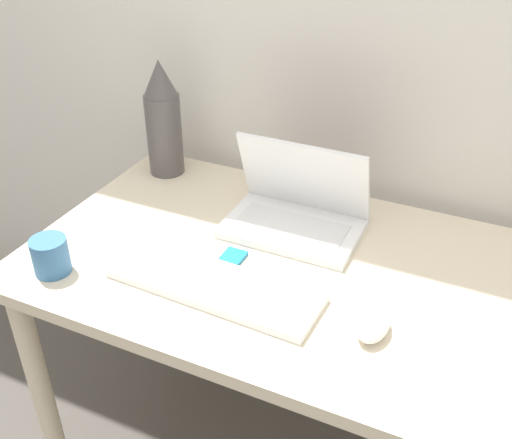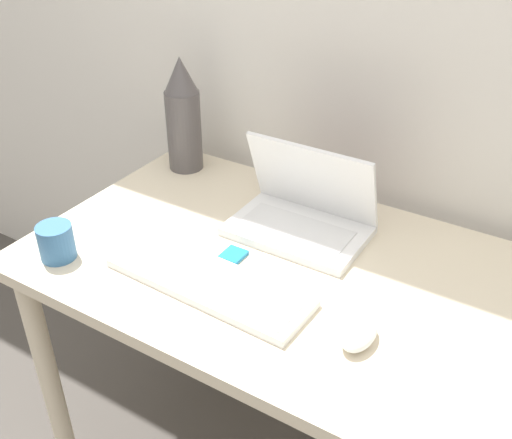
{
  "view_description": "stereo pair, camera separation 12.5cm",
  "coord_description": "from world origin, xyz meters",
  "px_view_note": "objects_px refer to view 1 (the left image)",
  "views": [
    {
      "loc": [
        0.39,
        -0.63,
        1.49
      ],
      "look_at": [
        -0.06,
        0.33,
        0.82
      ],
      "focal_mm": 42.0,
      "sensor_mm": 36.0,
      "label": 1
    },
    {
      "loc": [
        0.5,
        -0.57,
        1.49
      ],
      "look_at": [
        -0.06,
        0.33,
        0.82
      ],
      "focal_mm": 42.0,
      "sensor_mm": 36.0,
      "label": 2
    }
  ],
  "objects_px": {
    "laptop": "(296,210)",
    "mug": "(50,256)",
    "mouse": "(373,325)",
    "vase": "(163,119)",
    "keyboard": "(214,285)",
    "mp3_player": "(233,257)"
  },
  "relations": [
    {
      "from": "laptop",
      "to": "mug",
      "type": "xyz_separation_m",
      "value": [
        -0.4,
        -0.38,
        -0.01
      ]
    },
    {
      "from": "mouse",
      "to": "vase",
      "type": "bearing_deg",
      "value": 150.46
    },
    {
      "from": "vase",
      "to": "mug",
      "type": "height_order",
      "value": "vase"
    },
    {
      "from": "mouse",
      "to": "mug",
      "type": "relative_size",
      "value": 1.25
    },
    {
      "from": "keyboard",
      "to": "mouse",
      "type": "distance_m",
      "value": 0.33
    },
    {
      "from": "mp3_player",
      "to": "mug",
      "type": "xyz_separation_m",
      "value": [
        -0.32,
        -0.2,
        0.04
      ]
    },
    {
      "from": "mouse",
      "to": "vase",
      "type": "height_order",
      "value": "vase"
    },
    {
      "from": "laptop",
      "to": "mouse",
      "type": "xyz_separation_m",
      "value": [
        0.26,
        -0.28,
        -0.03
      ]
    },
    {
      "from": "laptop",
      "to": "vase",
      "type": "relative_size",
      "value": 0.99
    },
    {
      "from": "keyboard",
      "to": "mug",
      "type": "distance_m",
      "value": 0.35
    },
    {
      "from": "mouse",
      "to": "mp3_player",
      "type": "relative_size",
      "value": 1.87
    },
    {
      "from": "laptop",
      "to": "mug",
      "type": "relative_size",
      "value": 3.88
    },
    {
      "from": "laptop",
      "to": "mp3_player",
      "type": "height_order",
      "value": "laptop"
    },
    {
      "from": "mp3_player",
      "to": "vase",
      "type": "bearing_deg",
      "value": 140.3
    },
    {
      "from": "laptop",
      "to": "keyboard",
      "type": "xyz_separation_m",
      "value": [
        -0.06,
        -0.29,
        -0.04
      ]
    },
    {
      "from": "keyboard",
      "to": "mouse",
      "type": "xyz_separation_m",
      "value": [
        0.33,
        0.01,
        0.01
      ]
    },
    {
      "from": "keyboard",
      "to": "mp3_player",
      "type": "relative_size",
      "value": 8.4
    },
    {
      "from": "mug",
      "to": "keyboard",
      "type": "bearing_deg",
      "value": 15.12
    },
    {
      "from": "keyboard",
      "to": "mouse",
      "type": "relative_size",
      "value": 4.5
    },
    {
      "from": "laptop",
      "to": "vase",
      "type": "xyz_separation_m",
      "value": [
        -0.43,
        0.11,
        0.11
      ]
    },
    {
      "from": "keyboard",
      "to": "vase",
      "type": "height_order",
      "value": "vase"
    },
    {
      "from": "laptop",
      "to": "keyboard",
      "type": "height_order",
      "value": "laptop"
    }
  ]
}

